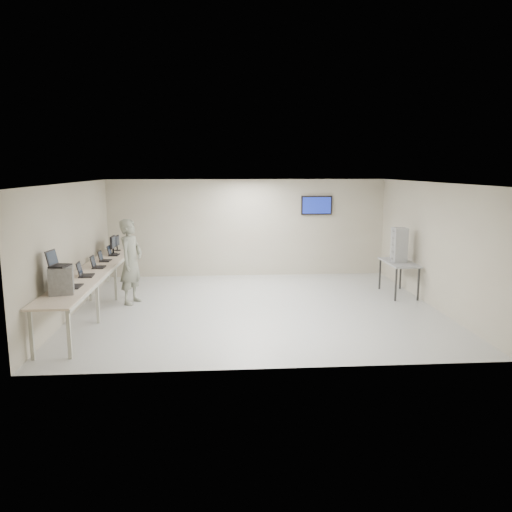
{
  "coord_description": "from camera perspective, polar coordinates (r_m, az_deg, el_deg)",
  "views": [
    {
      "loc": [
        -0.81,
        -10.88,
        3.11
      ],
      "look_at": [
        0.0,
        0.2,
        1.15
      ],
      "focal_mm": 35.0,
      "sensor_mm": 36.0,
      "label": 1
    }
  ],
  "objects": [
    {
      "name": "laptop_1",
      "position": [
        10.93,
        -19.11,
        -1.81
      ],
      "size": [
        0.34,
        0.4,
        0.3
      ],
      "rotation": [
        0.0,
        0.0,
        0.08
      ],
      "color": "black",
      "rests_on": "workbench"
    },
    {
      "name": "laptop_3",
      "position": [
        12.56,
        -17.06,
        -0.27
      ],
      "size": [
        0.28,
        0.33,
        0.25
      ],
      "rotation": [
        0.0,
        0.0,
        -0.03
      ],
      "color": "black",
      "rests_on": "workbench"
    },
    {
      "name": "storage_bins",
      "position": [
        12.72,
        16.05,
        1.23
      ],
      "size": [
        0.32,
        0.36,
        0.85
      ],
      "color": "#A8A9AA",
      "rests_on": "side_table"
    },
    {
      "name": "side_table",
      "position": [
        12.81,
        16.03,
        -0.96
      ],
      "size": [
        0.65,
        1.39,
        0.83
      ],
      "color": "gray",
      "rests_on": "ground"
    },
    {
      "name": "workbench",
      "position": [
        11.45,
        -18.14,
        -2.0
      ],
      "size": [
        0.76,
        6.0,
        0.9
      ],
      "color": "beige",
      "rests_on": "ground"
    },
    {
      "name": "equipment_box",
      "position": [
        9.56,
        -21.38,
        -2.55
      ],
      "size": [
        0.51,
        0.55,
        0.49
      ],
      "primitive_type": "cube",
      "rotation": [
        0.0,
        0.0,
        0.24
      ],
      "color": "gray",
      "rests_on": "workbench"
    },
    {
      "name": "soldier",
      "position": [
        11.85,
        -14.09,
        -0.63
      ],
      "size": [
        0.69,
        0.84,
        1.97
      ],
      "primitive_type": "imported",
      "rotation": [
        0.0,
        0.0,
        1.22
      ],
      "color": "gray",
      "rests_on": "ground"
    },
    {
      "name": "laptop_on_box",
      "position": [
        9.52,
        -21.84,
        -0.67
      ],
      "size": [
        0.37,
        0.42,
        0.3
      ],
      "rotation": [
        0.0,
        0.0,
        -0.16
      ],
      "color": "black",
      "rests_on": "equipment_box"
    },
    {
      "name": "room",
      "position": [
        11.09,
        0.22,
        1.2
      ],
      "size": [
        8.01,
        7.01,
        2.81
      ],
      "color": "silver",
      "rests_on": "ground"
    },
    {
      "name": "laptop_4",
      "position": [
        13.33,
        -16.14,
        0.36
      ],
      "size": [
        0.27,
        0.33,
        0.25
      ],
      "rotation": [
        0.0,
        0.0,
        -0.02
      ],
      "color": "black",
      "rests_on": "workbench"
    },
    {
      "name": "laptop_2",
      "position": [
        11.77,
        -17.77,
        -0.94
      ],
      "size": [
        0.29,
        0.36,
        0.27
      ],
      "rotation": [
        0.0,
        0.0,
        0.01
      ],
      "color": "black",
      "rests_on": "workbench"
    },
    {
      "name": "monitor_far",
      "position": [
        14.04,
        -15.6,
        1.6
      ],
      "size": [
        0.18,
        0.41,
        0.41
      ],
      "color": "black",
      "rests_on": "workbench"
    },
    {
      "name": "laptop_0",
      "position": [
        10.02,
        -20.53,
        -2.91
      ],
      "size": [
        0.33,
        0.4,
        0.31
      ],
      "rotation": [
        0.0,
        0.0,
        -0.02
      ],
      "color": "black",
      "rests_on": "workbench"
    },
    {
      "name": "monitor_near",
      "position": [
        13.53,
        -16.04,
        1.43
      ],
      "size": [
        0.21,
        0.47,
        0.47
      ],
      "color": "black",
      "rests_on": "workbench"
    }
  ]
}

